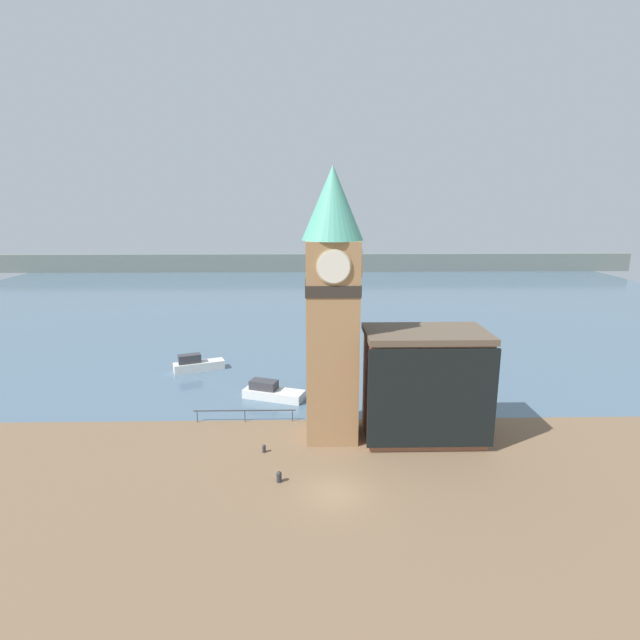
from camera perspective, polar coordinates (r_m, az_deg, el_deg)
ground_plane at (r=35.46m, az=1.68°, el=-19.18°), size 160.00×160.00×0.00m
water at (r=103.38m, az=-0.35°, el=2.63°), size 160.00×120.00×0.00m
far_shoreline at (r=142.58m, az=-0.62°, el=6.58°), size 180.00×3.00×5.00m
pier_railing at (r=45.50m, az=-8.60°, el=-10.32°), size 9.05×0.08×1.09m
clock_tower at (r=39.24m, az=1.40°, el=2.31°), size 4.73×4.73×21.79m
pier_building at (r=41.78m, az=11.82°, el=-7.27°), size 9.87×5.96×9.11m
boat_near at (r=50.43m, az=-5.56°, el=-8.19°), size 6.39×3.97×1.75m
boat_far at (r=59.82m, az=-13.89°, el=-4.94°), size 5.91×3.57×2.03m
mooring_bollard_near at (r=36.54m, az=-4.70°, el=-17.37°), size 0.38×0.38×0.80m
mooring_bollard_far at (r=40.42m, az=-6.42°, el=-14.35°), size 0.29×0.29×0.65m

